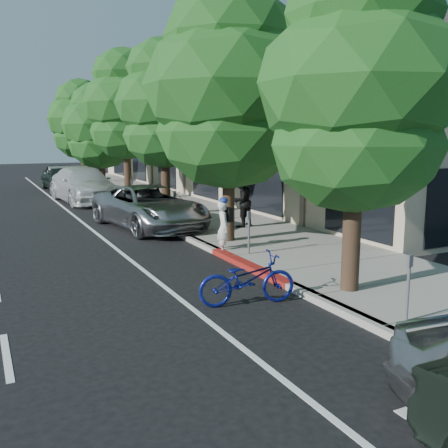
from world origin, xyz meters
TOP-DOWN VIEW (x-y plane):
  - ground at (0.00, 0.00)m, footprint 120.00×120.00m
  - sidewalk at (2.30, 8.00)m, footprint 4.60×56.00m
  - curb at (0.00, 8.00)m, footprint 0.30×56.00m
  - curb_red_segment at (0.00, 1.00)m, footprint 0.32×4.00m
  - storefront_building at (9.60, 18.00)m, footprint 10.00×36.00m
  - street_tree_0 at (0.90, -2.00)m, footprint 4.35×4.35m
  - street_tree_1 at (0.90, 4.00)m, footprint 5.44×5.44m
  - street_tree_2 at (0.90, 10.00)m, footprint 4.16×4.16m
  - street_tree_3 at (0.90, 16.00)m, footprint 4.48×4.48m
  - street_tree_4 at (0.90, 22.00)m, footprint 4.89×4.89m
  - street_tree_5 at (0.90, 28.00)m, footprint 5.02×5.02m
  - cyclist at (0.19, 2.92)m, footprint 0.54×0.68m
  - bicycle at (-1.45, -1.50)m, footprint 2.21×1.13m
  - silver_suv at (-0.50, 8.00)m, footprint 3.55×6.31m
  - dark_sedan at (-0.50, 9.00)m, footprint 1.72×4.28m
  - white_pickup at (-1.23, 17.21)m, footprint 3.19×6.62m
  - dark_suv_far at (-1.36, 24.11)m, footprint 2.24×5.18m
  - pedestrian at (2.46, 6.01)m, footprint 1.18×1.07m

SIDE VIEW (x-z plane):
  - ground at x=0.00m, z-range 0.00..0.00m
  - sidewalk at x=2.30m, z-range 0.00..0.15m
  - curb at x=0.00m, z-range 0.00..0.15m
  - curb_red_segment at x=0.00m, z-range 0.00..0.15m
  - bicycle at x=-1.45m, z-range 0.00..1.11m
  - dark_sedan at x=-0.50m, z-range 0.00..1.38m
  - cyclist at x=0.19m, z-range 0.00..1.62m
  - silver_suv at x=-0.50m, z-range 0.00..1.67m
  - dark_suv_far at x=-1.36m, z-range 0.00..1.74m
  - white_pickup at x=-1.23m, z-range 0.00..1.86m
  - pedestrian at x=2.46m, z-range 0.15..2.12m
  - storefront_building at x=9.60m, z-range 0.00..7.00m
  - street_tree_4 at x=0.90m, z-range 0.68..7.66m
  - street_tree_0 at x=0.90m, z-range 0.87..8.13m
  - street_tree_5 at x=0.90m, z-range 0.84..8.58m
  - street_tree_2 at x=0.90m, z-range 1.00..8.61m
  - street_tree_1 at x=0.90m, z-range 0.86..9.04m
  - street_tree_3 at x=0.90m, z-range 1.06..9.17m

